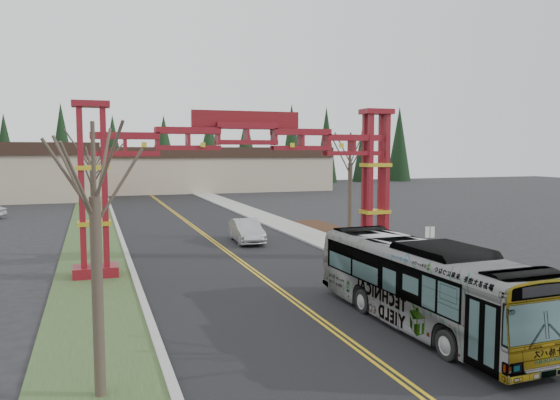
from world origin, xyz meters
name	(u,v)px	position (x,y,z in m)	size (l,w,h in m)	color
road	(219,246)	(0.00, 25.00, 0.01)	(12.00, 110.00, 0.02)	black
lane_line_left	(218,246)	(-0.12, 25.00, 0.03)	(0.12, 100.00, 0.01)	gold
lane_line_right	(221,245)	(0.12, 25.00, 0.03)	(0.12, 100.00, 0.01)	gold
curb_right	(303,240)	(6.15, 25.00, 0.07)	(0.30, 110.00, 0.15)	#A4A49F
sidewalk_right	(322,239)	(7.60, 25.00, 0.08)	(2.60, 110.00, 0.14)	gray
landscape_strip	(496,284)	(10.20, 10.00, 0.06)	(2.60, 50.00, 0.12)	black
grass_median	(95,253)	(-8.00, 25.00, 0.04)	(4.00, 110.00, 0.08)	#324A25
curb_left	(125,250)	(-6.15, 25.00, 0.07)	(0.30, 110.00, 0.15)	#A4A49F
gateway_arch	(246,159)	(0.00, 18.00, 5.98)	(18.20, 1.60, 8.90)	maroon
retail_building_east	(205,168)	(10.00, 79.95, 3.51)	(38.00, 20.30, 7.00)	tan
conifer_treeline	(139,151)	(0.25, 92.00, 6.49)	(116.10, 5.60, 13.00)	black
transit_bus	(423,284)	(3.24, 5.80, 1.59)	(2.67, 11.42, 3.18)	#999BA0
silver_sedan	(246,231)	(2.14, 25.80, 0.82)	(1.73, 4.95, 1.63)	#A5A8AD
bare_tree_median_near	(95,199)	(-8.00, 3.59, 5.23)	(2.89, 2.89, 7.18)	#382D26
bare_tree_median_mid	(92,170)	(-8.00, 24.48, 5.29)	(3.29, 3.29, 7.49)	#382D26
bare_tree_median_far	(92,162)	(-8.00, 41.80, 5.43)	(3.24, 3.24, 7.60)	#382D26
bare_tree_right_far	(350,163)	(10.00, 25.40, 5.53)	(3.37, 3.37, 7.79)	#382D26
street_sign	(430,238)	(9.59, 14.64, 1.62)	(0.50, 0.19, 2.25)	#3F3F44
barrel_south	(391,250)	(8.72, 17.22, 0.56)	(0.60, 0.60, 1.12)	orange
barrel_mid	(379,245)	(9.27, 19.65, 0.44)	(0.48, 0.48, 0.89)	orange
barrel_north	(358,236)	(9.44, 22.98, 0.52)	(0.56, 0.56, 1.04)	orange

